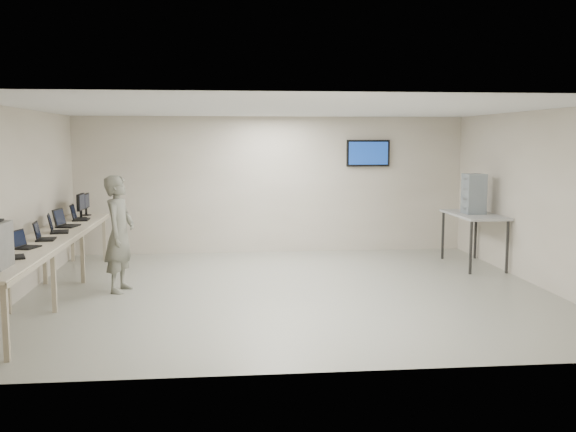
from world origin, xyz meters
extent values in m
cube|color=gray|center=(0.00, 0.00, 0.00)|extent=(8.00, 7.00, 0.01)
cube|color=silver|center=(0.00, 0.00, 2.80)|extent=(8.00, 7.00, 0.01)
cube|color=beige|center=(0.00, 3.50, 1.40)|extent=(8.00, 0.01, 2.80)
cube|color=beige|center=(0.00, -3.50, 1.40)|extent=(8.00, 0.01, 2.80)
cube|color=beige|center=(-4.00, 0.00, 1.40)|extent=(0.01, 7.00, 2.80)
cube|color=beige|center=(4.00, 0.00, 1.40)|extent=(0.01, 7.00, 2.80)
cube|color=#2C2C2C|center=(2.00, 3.48, 2.05)|extent=(0.15, 0.04, 0.15)
cube|color=black|center=(2.00, 3.44, 2.05)|extent=(0.90, 0.06, 0.55)
cube|color=navy|center=(2.00, 3.40, 2.05)|extent=(0.82, 0.01, 0.47)
cube|color=beige|center=(-3.60, 0.00, 0.88)|extent=(0.75, 6.00, 0.04)
cube|color=tan|center=(-3.23, 0.00, 0.85)|extent=(0.02, 6.00, 0.06)
cube|color=tan|center=(-3.30, -2.85, 0.43)|extent=(0.06, 0.06, 0.86)
cube|color=tan|center=(-3.90, -0.90, 0.43)|extent=(0.06, 0.06, 0.86)
cube|color=tan|center=(-3.30, -0.90, 0.43)|extent=(0.06, 0.06, 0.86)
cube|color=tan|center=(-3.90, 0.90, 0.43)|extent=(0.06, 0.06, 0.86)
cube|color=tan|center=(-3.30, 0.90, 0.43)|extent=(0.06, 0.06, 0.86)
cube|color=tan|center=(-3.90, 2.85, 0.43)|extent=(0.06, 0.06, 0.86)
cube|color=tan|center=(-3.30, 2.85, 0.43)|extent=(0.06, 0.06, 0.86)
cube|color=black|center=(-3.56, -1.66, 0.91)|extent=(0.34, 0.39, 0.02)
cube|color=black|center=(-3.68, -1.66, 1.04)|extent=(0.17, 0.32, 0.24)
cube|color=black|center=(-3.66, -1.66, 1.04)|extent=(0.14, 0.27, 0.20)
cube|color=black|center=(-3.60, -0.95, 0.91)|extent=(0.31, 0.37, 0.02)
cube|color=black|center=(-3.72, -0.95, 1.03)|extent=(0.14, 0.31, 0.23)
cube|color=black|center=(-3.71, -0.95, 1.03)|extent=(0.12, 0.27, 0.19)
cube|color=black|center=(-3.55, -0.26, 0.91)|extent=(0.28, 0.37, 0.02)
cube|color=black|center=(-3.67, -0.26, 1.04)|extent=(0.10, 0.33, 0.24)
cube|color=black|center=(-3.66, -0.26, 1.04)|extent=(0.08, 0.29, 0.20)
cube|color=black|center=(-3.54, 0.48, 0.91)|extent=(0.34, 0.42, 0.02)
cube|color=black|center=(-3.68, 0.48, 1.06)|extent=(0.14, 0.36, 0.27)
cube|color=black|center=(-3.66, 0.48, 1.06)|extent=(0.11, 0.31, 0.22)
cube|color=black|center=(-3.56, 1.14, 0.91)|extent=(0.35, 0.44, 0.02)
cube|color=black|center=(-3.70, 1.14, 1.06)|extent=(0.15, 0.37, 0.28)
cube|color=black|center=(-3.69, 1.14, 1.06)|extent=(0.12, 0.33, 0.23)
cube|color=black|center=(-3.54, 2.00, 0.91)|extent=(0.29, 0.38, 0.02)
cube|color=black|center=(-3.67, 2.00, 1.05)|extent=(0.09, 0.35, 0.26)
cube|color=black|center=(-3.65, 2.00, 1.05)|extent=(0.07, 0.31, 0.22)
cylinder|color=black|center=(-3.60, 2.30, 0.91)|extent=(0.20, 0.20, 0.02)
cube|color=black|center=(-3.60, 2.30, 1.00)|extent=(0.04, 0.03, 0.16)
cube|color=black|center=(-3.60, 2.30, 1.20)|extent=(0.05, 0.46, 0.30)
cube|color=black|center=(-3.57, 2.30, 1.20)|extent=(0.00, 0.42, 0.26)
cylinder|color=black|center=(-3.60, 2.75, 0.91)|extent=(0.19, 0.19, 0.01)
cube|color=black|center=(-3.60, 2.75, 0.99)|extent=(0.04, 0.03, 0.15)
cube|color=black|center=(-3.60, 2.75, 1.18)|extent=(0.05, 0.42, 0.28)
cube|color=black|center=(-3.57, 2.75, 1.18)|extent=(0.00, 0.38, 0.24)
imported|color=#5E6157|center=(-2.59, 0.27, 0.90)|extent=(0.56, 0.73, 1.80)
cube|color=#A2A2A2|center=(3.60, 1.65, 0.96)|extent=(0.76, 1.63, 0.04)
cube|color=#2C2C2C|center=(3.27, 0.93, 0.47)|extent=(0.04, 0.04, 0.93)
cube|color=#2C2C2C|center=(3.27, 2.36, 0.47)|extent=(0.04, 0.04, 0.93)
cube|color=#2C2C2C|center=(3.93, 0.93, 0.47)|extent=(0.04, 0.04, 0.93)
cube|color=#2C2C2C|center=(3.93, 2.36, 0.47)|extent=(0.04, 0.04, 0.93)
cube|color=#8594A0|center=(3.58, 1.65, 1.07)|extent=(0.35, 0.39, 0.18)
cube|color=#8594A0|center=(3.58, 1.65, 1.25)|extent=(0.35, 0.39, 0.18)
cube|color=#8594A0|center=(3.58, 1.65, 1.44)|extent=(0.35, 0.39, 0.18)
cube|color=#8594A0|center=(3.58, 1.65, 1.62)|extent=(0.35, 0.39, 0.18)
camera|label=1|loc=(-1.00, -9.68, 2.35)|focal=40.00mm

